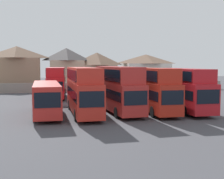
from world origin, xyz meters
TOP-DOWN VIEW (x-y plane):
  - ground at (0.00, 18.00)m, footprint 140.00×140.00m
  - depot_boundary_wall at (0.00, 25.13)m, footprint 56.00×0.50m
  - bus_1 at (-7.56, -0.10)m, footprint 2.78×10.81m
  - bus_2 at (-3.80, -0.23)m, footprint 2.62×11.99m
  - bus_3 at (0.06, 0.26)m, footprint 3.22×11.26m
  - bus_4 at (3.86, -0.10)m, footprint 2.67×11.44m
  - bus_5 at (7.38, -0.02)m, footprint 2.84×11.97m
  - bus_6 at (-6.08, 15.41)m, footprint 3.29×10.22m
  - bus_7 at (-1.35, 15.43)m, footprint 3.07×11.00m
  - bus_8 at (2.73, 15.57)m, footprint 3.14×12.02m
  - bus_9 at (6.35, 15.36)m, footprint 3.07×10.48m
  - house_terrace_left at (-13.65, 34.29)m, footprint 9.75×7.11m
  - house_terrace_centre at (-3.33, 34.72)m, footprint 7.45×7.57m
  - house_terrace_right at (3.46, 35.13)m, footprint 8.34×7.50m
  - house_terrace_far_right at (15.18, 35.64)m, footprint 10.59×7.39m

SIDE VIEW (x-z plane):
  - ground at x=0.00m, z-range 0.00..0.00m
  - depot_boundary_wall at x=0.00m, z-range 0.00..1.80m
  - bus_1 at x=-7.56m, z-range 0.24..3.54m
  - bus_7 at x=-1.35m, z-range 0.24..3.65m
  - bus_9 at x=6.35m, z-range 0.24..3.66m
  - bus_6 at x=-6.08m, z-range 0.30..5.04m
  - bus_5 at x=7.38m, z-range 0.31..5.06m
  - bus_4 at x=3.86m, z-range 0.31..5.13m
  - bus_8 at x=2.73m, z-range 0.31..5.20m
  - bus_2 at x=-3.80m, z-range 0.31..5.21m
  - bus_3 at x=0.06m, z-range 0.31..5.28m
  - house_terrace_far_right at x=15.18m, z-range 0.08..7.60m
  - house_terrace_right at x=3.46m, z-range 0.09..7.93m
  - house_terrace_centre at x=-3.33m, z-range 0.09..8.85m
  - house_terrace_left at x=-13.65m, z-range 0.09..9.09m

